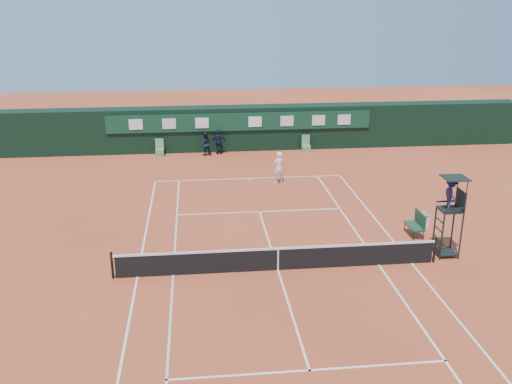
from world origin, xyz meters
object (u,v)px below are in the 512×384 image
(umpire_chair, at_px, (451,200))
(cooler, at_px, (421,220))
(tennis_net, at_px, (278,258))
(player_bench, at_px, (417,223))
(player, at_px, (279,167))

(umpire_chair, xyz_separation_m, cooler, (0.16, 3.08, -2.13))
(tennis_net, bearing_deg, player_bench, 22.13)
(umpire_chair, bearing_deg, cooler, 87.03)
(tennis_net, distance_m, umpire_chair, 7.42)
(tennis_net, height_order, player, player)
(player, bearing_deg, tennis_net, 52.44)
(tennis_net, xyz_separation_m, umpire_chair, (7.13, 0.59, 1.95))
(umpire_chair, bearing_deg, tennis_net, -175.28)
(player_bench, bearing_deg, player, 121.93)
(tennis_net, xyz_separation_m, cooler, (7.29, 3.67, -0.18))
(tennis_net, bearing_deg, player, 81.54)
(umpire_chair, height_order, cooler, umpire_chair)
(player_bench, xyz_separation_m, cooler, (0.59, 0.94, -0.27))
(tennis_net, relative_size, cooler, 20.00)
(umpire_chair, relative_size, player, 1.85)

